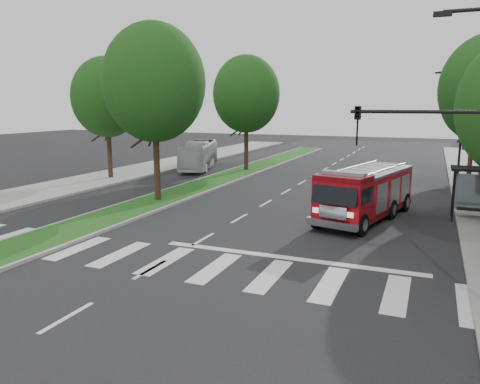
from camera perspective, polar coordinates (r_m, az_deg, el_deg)
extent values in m
plane|color=black|center=(19.88, -4.53, -5.78)|extent=(140.00, 140.00, 0.00)
cube|color=gray|center=(36.01, -18.03, 1.22)|extent=(5.00, 80.00, 0.15)
cube|color=gray|center=(38.35, -0.35, 2.27)|extent=(3.00, 50.00, 0.14)
cube|color=#164F17|center=(38.34, -0.35, 2.38)|extent=(2.60, 49.50, 0.02)
cylinder|color=black|center=(24.79, 24.60, -0.48)|extent=(0.08, 0.08, 2.50)
cylinder|color=black|center=(25.97, 24.52, -0.01)|extent=(0.08, 0.08, 2.50)
cylinder|color=black|center=(41.24, 26.32, 4.44)|extent=(0.36, 0.36, 3.96)
ellipsoid|color=#13340E|center=(41.08, 26.76, 9.80)|extent=(5.00, 5.00, 5.75)
cylinder|color=black|center=(27.48, -10.12, 3.54)|extent=(0.36, 0.36, 4.62)
ellipsoid|color=#13340E|center=(27.32, -10.43, 12.98)|extent=(5.80, 5.80, 6.67)
cylinder|color=black|center=(39.95, 0.76, 5.68)|extent=(0.36, 0.36, 4.40)
ellipsoid|color=#13340E|center=(39.81, 0.77, 11.85)|extent=(5.60, 5.60, 6.44)
cylinder|color=black|center=(36.98, -15.61, 4.73)|extent=(0.36, 0.36, 4.18)
ellipsoid|color=#13340E|center=(36.83, -15.93, 11.06)|extent=(5.20, 5.20, 5.98)
cube|color=black|center=(13.68, 23.48, 19.29)|extent=(0.45, 0.20, 0.12)
cylinder|color=black|center=(13.49, 21.85, 9.06)|extent=(4.00, 0.10, 0.10)
imported|color=black|center=(13.65, 14.10, 7.82)|extent=(0.18, 0.22, 1.10)
cylinder|color=black|center=(37.06, 25.40, 7.08)|extent=(0.16, 0.16, 8.00)
cylinder|color=black|center=(37.07, 24.46, 13.20)|extent=(1.80, 0.10, 0.10)
cube|color=black|center=(37.06, 23.03, 13.23)|extent=(0.45, 0.20, 0.12)
cube|color=#5F050B|center=(24.02, 15.01, -2.15)|extent=(4.00, 7.88, 0.23)
cube|color=maroon|center=(24.50, 15.74, 0.31)|extent=(3.57, 6.14, 1.80)
cube|color=maroon|center=(21.30, 12.38, -1.03)|extent=(2.57, 2.11, 1.89)
cube|color=#B2B2B7|center=(24.36, 15.85, 2.50)|extent=(3.57, 6.14, 0.11)
cylinder|color=#B2B2B7|center=(24.63, 14.10, 3.09)|extent=(1.38, 5.27, 0.09)
cylinder|color=#B2B2B7|center=(24.07, 17.67, 2.75)|extent=(1.38, 5.27, 0.09)
cube|color=silver|center=(20.57, 11.10, -3.84)|extent=(2.35, 0.87, 0.32)
cube|color=#8C99A5|center=(21.09, 12.51, 2.21)|extent=(2.00, 0.78, 0.16)
cylinder|color=black|center=(21.68, 9.49, -3.16)|extent=(0.54, 1.04, 0.99)
cylinder|color=black|center=(20.87, 14.58, -3.90)|extent=(0.54, 1.04, 0.99)
cylinder|color=black|center=(25.04, 13.42, -1.46)|extent=(0.54, 1.04, 0.99)
cylinder|color=black|center=(24.34, 17.91, -2.03)|extent=(0.54, 1.04, 0.99)
cylinder|color=black|center=(27.01, 15.22, -0.68)|extent=(0.54, 1.04, 0.99)
cylinder|color=black|center=(26.36, 19.41, -1.19)|extent=(0.54, 1.04, 0.99)
imported|color=#B7B8BC|center=(41.71, -5.01, 4.51)|extent=(4.69, 9.10, 2.48)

